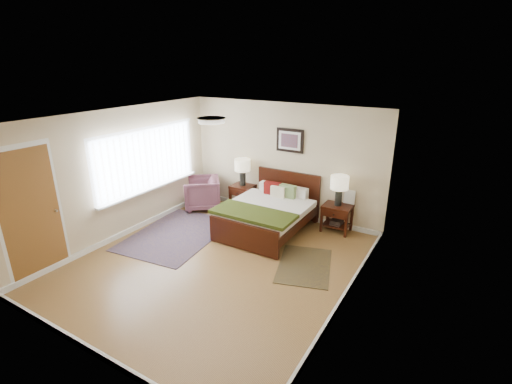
% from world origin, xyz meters
% --- Properties ---
extents(floor, '(5.00, 5.00, 0.00)m').
position_xyz_m(floor, '(0.00, 0.00, 0.00)').
color(floor, olive).
rests_on(floor, ground).
extents(back_wall, '(4.50, 0.04, 2.50)m').
position_xyz_m(back_wall, '(0.00, 2.50, 1.25)').
color(back_wall, beige).
rests_on(back_wall, ground).
extents(front_wall, '(4.50, 0.04, 2.50)m').
position_xyz_m(front_wall, '(0.00, -2.50, 1.25)').
color(front_wall, beige).
rests_on(front_wall, ground).
extents(left_wall, '(0.04, 5.00, 2.50)m').
position_xyz_m(left_wall, '(-2.25, 0.00, 1.25)').
color(left_wall, beige).
rests_on(left_wall, ground).
extents(right_wall, '(0.04, 5.00, 2.50)m').
position_xyz_m(right_wall, '(2.25, 0.00, 1.25)').
color(right_wall, beige).
rests_on(right_wall, ground).
extents(ceiling, '(4.50, 5.00, 0.02)m').
position_xyz_m(ceiling, '(0.00, 0.00, 2.50)').
color(ceiling, white).
rests_on(ceiling, back_wall).
extents(window, '(0.11, 2.72, 1.32)m').
position_xyz_m(window, '(-2.20, 0.70, 1.38)').
color(window, silver).
rests_on(window, left_wall).
extents(door, '(0.06, 1.00, 2.18)m').
position_xyz_m(door, '(-2.23, -1.75, 1.07)').
color(door, silver).
rests_on(door, ground).
extents(ceil_fixture, '(0.44, 0.44, 0.08)m').
position_xyz_m(ceil_fixture, '(0.00, 0.00, 2.47)').
color(ceil_fixture, white).
rests_on(ceil_fixture, ceiling).
extents(bed, '(1.59, 1.91, 1.03)m').
position_xyz_m(bed, '(0.15, 1.56, 0.48)').
color(bed, '#321407').
rests_on(bed, ground).
extents(wall_art, '(0.62, 0.05, 0.50)m').
position_xyz_m(wall_art, '(0.15, 2.47, 1.72)').
color(wall_art, black).
rests_on(wall_art, back_wall).
extents(nightstand_left, '(0.50, 0.45, 0.60)m').
position_xyz_m(nightstand_left, '(-0.91, 2.25, 0.48)').
color(nightstand_left, '#321407').
rests_on(nightstand_left, ground).
extents(nightstand_right, '(0.57, 0.43, 0.57)m').
position_xyz_m(nightstand_right, '(1.35, 2.26, 0.35)').
color(nightstand_right, '#321407').
rests_on(nightstand_right, ground).
extents(lamp_left, '(0.36, 0.36, 0.61)m').
position_xyz_m(lamp_left, '(-0.91, 2.27, 1.03)').
color(lamp_left, black).
rests_on(lamp_left, nightstand_left).
extents(lamp_right, '(0.36, 0.36, 0.61)m').
position_xyz_m(lamp_right, '(1.35, 2.27, 1.00)').
color(lamp_right, black).
rests_on(lamp_right, nightstand_right).
extents(armchair, '(1.13, 1.13, 0.74)m').
position_xyz_m(armchair, '(-1.80, 1.86, 0.37)').
color(armchair, brown).
rests_on(armchair, ground).
extents(rug_persian, '(1.81, 2.38, 0.01)m').
position_xyz_m(rug_persian, '(-1.35, 0.47, 0.01)').
color(rug_persian, '#0D0D42').
rests_on(rug_persian, ground).
extents(rug_navy, '(1.22, 1.50, 0.01)m').
position_xyz_m(rug_navy, '(1.35, 0.68, 0.01)').
color(rug_navy, black).
rests_on(rug_navy, ground).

